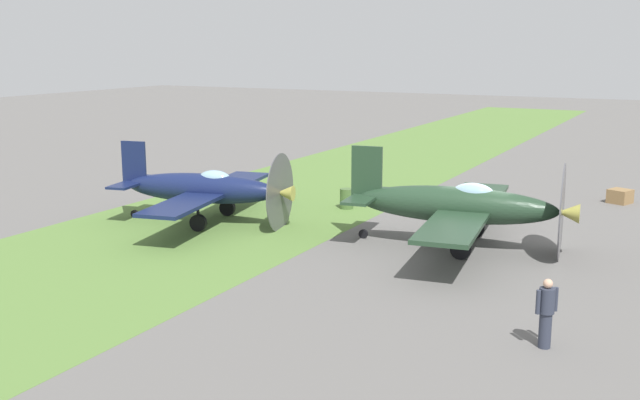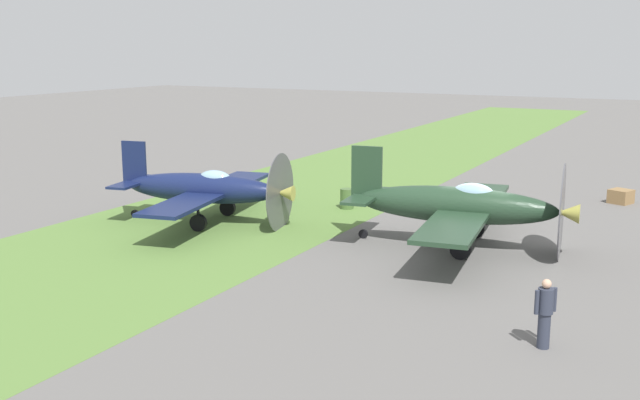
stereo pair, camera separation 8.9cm
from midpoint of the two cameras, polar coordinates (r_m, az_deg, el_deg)
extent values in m
plane|color=#605E5B|center=(28.72, 11.87, -3.04)|extent=(160.00, 160.00, 0.00)
cube|color=#567A38|center=(33.03, -5.99, -0.91)|extent=(120.00, 11.00, 0.01)
ellipsoid|color=#233D28|center=(27.40, 10.06, -0.36)|extent=(2.24, 7.34, 1.32)
cube|color=#233D28|center=(27.36, 10.93, -0.75)|extent=(10.36, 3.12, 0.15)
cube|color=#233D28|center=(27.96, 3.47, 2.04)|extent=(0.26, 1.17, 2.02)
cube|color=#233D28|center=(28.12, 3.45, 0.33)|extent=(3.50, 1.39, 0.11)
cone|color=#B7B24C|center=(27.02, 18.19, -0.94)|extent=(0.77, 0.83, 0.68)
cylinder|color=#4C4C51|center=(27.03, 17.74, -0.91)|extent=(3.38, 0.48, 3.40)
ellipsoid|color=#8CB2C6|center=(27.21, 11.42, 0.50)|extent=(0.93, 1.57, 0.74)
cylinder|color=black|center=(29.06, 11.55, -2.11)|extent=(0.33, 0.75, 0.72)
cylinder|color=black|center=(28.95, 11.60, -1.13)|extent=(0.13, 0.13, 1.02)
cylinder|color=black|center=(26.11, 10.51, -3.64)|extent=(0.33, 0.75, 0.72)
cylinder|color=black|center=(25.98, 10.56, -2.56)|extent=(0.13, 0.13, 1.02)
cylinder|color=black|center=(28.48, 3.21, -2.57)|extent=(0.17, 0.35, 0.34)
ellipsoid|color=#141E47|center=(31.08, -9.03, 0.89)|extent=(2.49, 6.80, 1.22)
cube|color=#141E47|center=(30.94, -8.36, 0.58)|extent=(9.59, 3.47, 0.14)
cube|color=#141E47|center=(32.34, -13.97, 2.70)|extent=(0.31, 1.08, 1.87)
cube|color=#141E47|center=(32.47, -13.91, 1.33)|extent=(3.26, 1.48, 0.10)
cone|color=#B7B24C|center=(29.73, -2.76, 0.53)|extent=(0.75, 0.80, 0.63)
cylinder|color=#4C4C51|center=(29.79, -3.12, 0.55)|extent=(3.10, 0.65, 3.15)
ellipsoid|color=#8CB2C6|center=(30.75, -8.06, 1.61)|extent=(0.94, 1.49, 0.69)
cylinder|color=black|center=(32.36, -7.10, -0.60)|extent=(0.34, 0.70, 0.67)
cylinder|color=black|center=(32.27, -7.12, 0.22)|extent=(0.12, 0.12, 0.94)
cylinder|color=black|center=(29.84, -9.28, -1.72)|extent=(0.34, 0.70, 0.67)
cylinder|color=black|center=(29.73, -9.31, -0.83)|extent=(0.12, 0.12, 0.94)
cylinder|color=black|center=(32.79, -13.94, -1.02)|extent=(0.18, 0.33, 0.31)
cylinder|color=#2D3342|center=(19.16, 16.53, -9.43)|extent=(0.30, 0.30, 0.88)
cylinder|color=#2D3342|center=(18.90, 16.66, -7.30)|extent=(0.38, 0.38, 0.62)
sphere|color=tan|center=(18.77, 16.74, -6.08)|extent=(0.23, 0.23, 0.23)
cylinder|color=#2D3342|center=(18.75, 16.04, -7.43)|extent=(0.11, 0.11, 0.59)
cylinder|color=#2D3342|center=(19.06, 17.27, -7.18)|extent=(0.11, 0.11, 0.59)
cylinder|color=#476633|center=(33.48, 1.95, 0.10)|extent=(0.60, 0.60, 0.90)
cube|color=olive|center=(37.29, 21.69, 0.27)|extent=(1.17, 1.17, 0.64)
camera|label=1|loc=(0.04, -90.09, -0.02)|focal=42.29mm
camera|label=2|loc=(0.04, 89.91, 0.02)|focal=42.29mm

